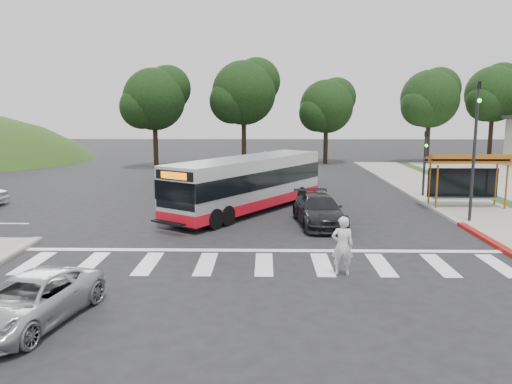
{
  "coord_description": "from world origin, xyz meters",
  "views": [
    {
      "loc": [
        0.03,
        -21.48,
        5.23
      ],
      "look_at": [
        -0.38,
        0.58,
        1.6
      ],
      "focal_mm": 35.0,
      "sensor_mm": 36.0,
      "label": 1
    }
  ],
  "objects_px": {
    "silver_suv_south": "(29,301)",
    "pedestrian": "(342,246)",
    "dark_sedan": "(319,210)",
    "transit_bus": "(248,185)"
  },
  "relations": [
    {
      "from": "pedestrian",
      "to": "dark_sedan",
      "type": "bearing_deg",
      "value": -85.32
    },
    {
      "from": "pedestrian",
      "to": "dark_sedan",
      "type": "relative_size",
      "value": 0.4
    },
    {
      "from": "transit_bus",
      "to": "dark_sedan",
      "type": "height_order",
      "value": "transit_bus"
    },
    {
      "from": "transit_bus",
      "to": "dark_sedan",
      "type": "distance_m",
      "value": 4.6
    },
    {
      "from": "pedestrian",
      "to": "silver_suv_south",
      "type": "xyz_separation_m",
      "value": [
        -8.27,
        -3.87,
        -0.36
      ]
    },
    {
      "from": "silver_suv_south",
      "to": "transit_bus",
      "type": "bearing_deg",
      "value": 82.73
    },
    {
      "from": "pedestrian",
      "to": "transit_bus",
      "type": "bearing_deg",
      "value": -67.05
    },
    {
      "from": "transit_bus",
      "to": "silver_suv_south",
      "type": "xyz_separation_m",
      "value": [
        -4.93,
        -13.99,
        -0.81
      ]
    },
    {
      "from": "transit_bus",
      "to": "silver_suv_south",
      "type": "bearing_deg",
      "value": -75.98
    },
    {
      "from": "silver_suv_south",
      "to": "pedestrian",
      "type": "bearing_deg",
      "value": 37.21
    }
  ]
}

